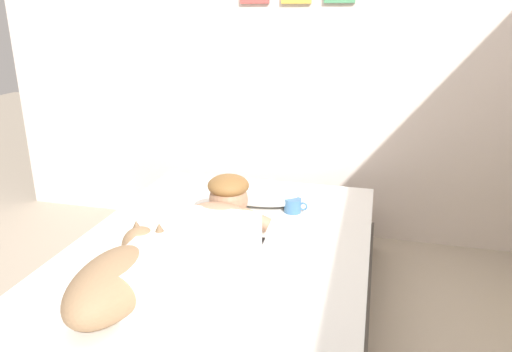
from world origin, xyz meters
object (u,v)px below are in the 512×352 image
object	(u,v)px
coffee_cup	(293,205)
cell_phone	(254,244)
person_lying	(203,240)
bed	(220,286)
dog	(117,278)
pillow	(261,193)

from	to	relation	value
coffee_cup	cell_phone	bearing A→B (deg)	-103.80
person_lying	cell_phone	xyz separation A→B (m)	(0.17, 0.21, -0.10)
bed	cell_phone	distance (m)	0.27
person_lying	dog	bearing A→B (deg)	-118.50
coffee_cup	cell_phone	xyz separation A→B (m)	(-0.10, -0.42, -0.03)
person_lying	dog	distance (m)	0.40
dog	coffee_cup	bearing A→B (deg)	64.72
pillow	coffee_cup	distance (m)	0.22
bed	coffee_cup	size ratio (longest dim) A/B	15.40
pillow	coffee_cup	bearing A→B (deg)	-26.47
coffee_cup	pillow	bearing A→B (deg)	153.53
bed	dog	xyz separation A→B (m)	(-0.21, -0.51, 0.31)
person_lying	cell_phone	world-z (taller)	person_lying
person_lying	dog	world-z (taller)	person_lying
person_lying	coffee_cup	xyz separation A→B (m)	(0.27, 0.63, -0.07)
bed	person_lying	xyz separation A→B (m)	(-0.02, -0.15, 0.31)
cell_phone	pillow	bearing A→B (deg)	100.25
bed	person_lying	bearing A→B (deg)	-95.81
person_lying	cell_phone	bearing A→B (deg)	51.10
dog	coffee_cup	size ratio (longest dim) A/B	4.60
person_lying	coffee_cup	world-z (taller)	person_lying
pillow	person_lying	distance (m)	0.73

